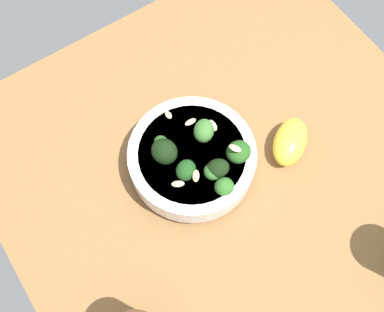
% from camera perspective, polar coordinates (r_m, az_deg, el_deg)
% --- Properties ---
extents(ground_plane, '(0.69, 0.69, 0.05)m').
position_cam_1_polar(ground_plane, '(0.75, 4.57, -2.17)').
color(ground_plane, brown).
extents(bowl_of_broccoli, '(0.19, 0.19, 0.09)m').
position_cam_1_polar(bowl_of_broccoli, '(0.70, 0.12, -0.24)').
color(bowl_of_broccoli, white).
rests_on(bowl_of_broccoli, ground_plane).
extents(lemon_wedge, '(0.10, 0.09, 0.04)m').
position_cam_1_polar(lemon_wedge, '(0.74, 11.66, 1.68)').
color(lemon_wedge, yellow).
rests_on(lemon_wedge, ground_plane).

